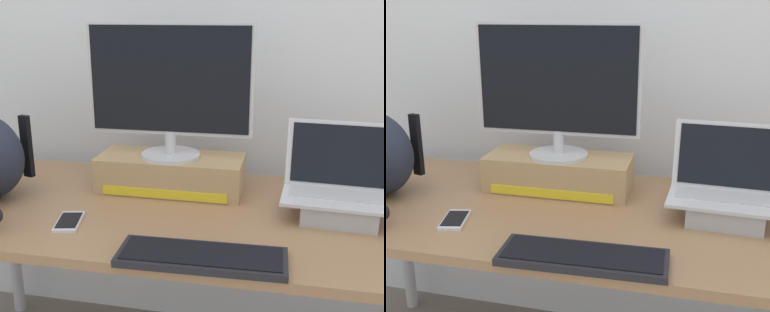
% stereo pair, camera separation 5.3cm
% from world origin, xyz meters
% --- Properties ---
extents(back_wall, '(7.00, 0.10, 2.60)m').
position_xyz_m(back_wall, '(0.00, 0.48, 1.30)').
color(back_wall, silver).
rests_on(back_wall, ground).
extents(desk, '(1.88, 0.76, 0.72)m').
position_xyz_m(desk, '(0.00, 0.00, 0.65)').
color(desk, '#99704C').
rests_on(desk, ground).
extents(toner_box_yellow, '(0.51, 0.21, 0.12)m').
position_xyz_m(toner_box_yellow, '(-0.11, 0.16, 0.78)').
color(toner_box_yellow, tan).
rests_on(toner_box_yellow, desk).
extents(desktop_monitor, '(0.56, 0.21, 0.46)m').
position_xyz_m(desktop_monitor, '(-0.11, 0.16, 1.08)').
color(desktop_monitor, silver).
rests_on(desktop_monitor, toner_box_yellow).
extents(open_laptop, '(0.36, 0.24, 0.28)m').
position_xyz_m(open_laptop, '(0.46, 0.04, 0.78)').
color(open_laptop, '#ADADB2').
rests_on(open_laptop, desk).
extents(external_keyboard, '(0.44, 0.16, 0.02)m').
position_xyz_m(external_keyboard, '(0.09, -0.32, 0.73)').
color(external_keyboard, black).
rests_on(external_keyboard, desk).
extents(cell_phone, '(0.10, 0.15, 0.01)m').
position_xyz_m(cell_phone, '(-0.34, -0.18, 0.72)').
color(cell_phone, silver).
rests_on(cell_phone, desk).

